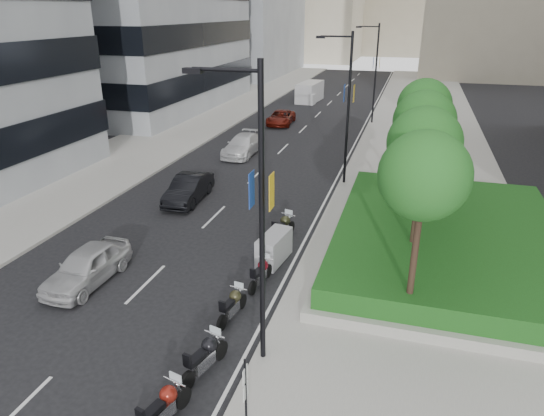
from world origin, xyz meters
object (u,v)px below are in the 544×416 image
at_px(motorcycle_6, 283,228).
at_px(delivery_van, 309,93).
at_px(lamp_post_1, 346,102).
at_px(parking_sign, 246,394).
at_px(motorcycle_1, 163,408).
at_px(car_a, 87,266).
at_px(motorcycle_3, 233,305).
at_px(car_b, 189,189).
at_px(motorcycle_4, 261,273).
at_px(car_c, 243,145).
at_px(motorcycle_2, 205,357).
at_px(car_d, 281,118).
at_px(lamp_post_0, 256,208).
at_px(lamp_post_2, 374,69).
at_px(motorcycle_5, 274,248).

xyz_separation_m(motorcycle_6, delivery_van, (-6.66, 36.79, 0.43)).
bearing_deg(lamp_post_1, parking_sign, -88.12).
relative_size(motorcycle_1, motorcycle_6, 0.98).
bearing_deg(car_a, motorcycle_3, -4.59).
distance_m(motorcycle_6, car_b, 7.21).
bearing_deg(lamp_post_1, car_b, -146.22).
height_order(motorcycle_6, delivery_van, delivery_van).
bearing_deg(motorcycle_4, lamp_post_1, 2.64).
xyz_separation_m(motorcycle_1, car_c, (-6.56, 24.78, 0.15)).
xyz_separation_m(motorcycle_1, motorcycle_2, (0.24, 2.13, 0.01)).
relative_size(motorcycle_6, car_a, 0.51).
height_order(car_a, delivery_van, delivery_van).
relative_size(car_d, delivery_van, 0.87).
height_order(lamp_post_1, motorcycle_3, lamp_post_1).
xyz_separation_m(motorcycle_3, car_b, (-6.36, 9.92, 0.20)).
relative_size(motorcycle_1, delivery_van, 0.40).
height_order(car_c, delivery_van, delivery_van).
bearing_deg(car_c, delivery_van, 91.04).
xyz_separation_m(lamp_post_0, lamp_post_2, (0.00, 35.00, 0.00)).
height_order(lamp_post_1, motorcycle_4, lamp_post_1).
bearing_deg(motorcycle_3, motorcycle_2, -167.39).
xyz_separation_m(lamp_post_0, motorcycle_1, (-1.55, -3.18, -4.48)).
xyz_separation_m(lamp_post_1, car_d, (-8.11, 15.36, -4.42)).
bearing_deg(delivery_van, motorcycle_2, -76.64).
xyz_separation_m(lamp_post_2, motorcycle_2, (-1.32, -36.05, -4.48)).
xyz_separation_m(car_a, delivery_van, (-0.26, 42.72, 0.30)).
xyz_separation_m(motorcycle_1, motorcycle_3, (0.03, 4.99, -0.05)).
distance_m(lamp_post_0, car_c, 23.48).
bearing_deg(car_d, car_b, -92.62).
xyz_separation_m(parking_sign, car_b, (-8.53, 14.73, -0.72)).
xyz_separation_m(parking_sign, car_c, (-8.76, 24.60, -0.73)).
height_order(motorcycle_2, car_b, car_b).
bearing_deg(car_b, car_c, 87.79).
xyz_separation_m(lamp_post_0, car_a, (-7.88, 2.49, -4.34)).
distance_m(motorcycle_1, car_b, 16.20).
height_order(lamp_post_2, car_b, lamp_post_2).
relative_size(motorcycle_3, car_a, 0.47).
bearing_deg(motorcycle_2, motorcycle_6, 15.63).
distance_m(motorcycle_2, delivery_van, 46.76).
xyz_separation_m(parking_sign, motorcycle_6, (-2.14, 11.42, -0.86)).
relative_size(motorcycle_2, motorcycle_3, 1.09).
xyz_separation_m(motorcycle_6, car_a, (-6.40, -5.93, 0.13)).
xyz_separation_m(lamp_post_0, car_b, (-7.88, 11.73, -4.33)).
height_order(parking_sign, motorcycle_3, parking_sign).
relative_size(car_b, car_c, 0.88).
relative_size(motorcycle_5, car_a, 0.52).
bearing_deg(car_a, motorcycle_2, -26.81).
bearing_deg(motorcycle_2, car_a, 76.34).
bearing_deg(parking_sign, car_b, 120.08).
relative_size(parking_sign, motorcycle_2, 1.15).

